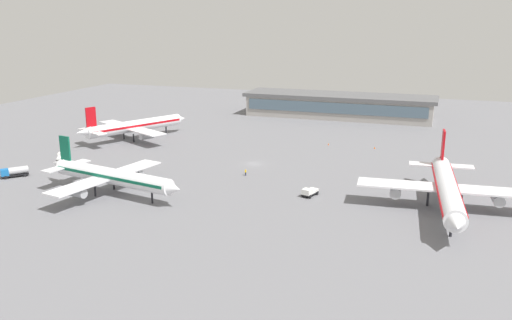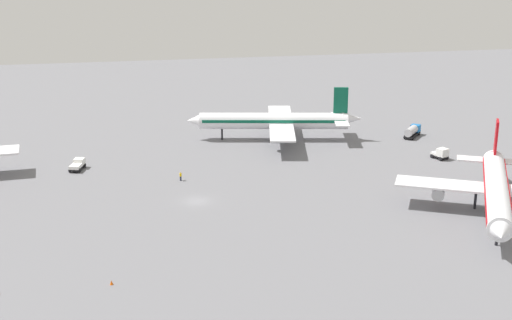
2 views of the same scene
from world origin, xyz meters
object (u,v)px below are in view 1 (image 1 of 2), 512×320
Objects in this scene: airplane_at_gate at (111,176)px; airplane_distant at (134,126)px; baggage_tug at (62,157)px; ground_crew_worker at (246,172)px; safety_cone_near_gate at (328,144)px; fuel_truck at (15,172)px; pushback_tractor at (309,192)px; safety_cone_mid_apron at (375,148)px; airplane_taxiing at (447,188)px.

airplane_distant reaches higher than airplane_at_gate.
baggage_tug reaches higher than ground_crew_worker.
airplane_distant is 30.67m from baggage_tug.
airplane_at_gate is 33.26m from ground_crew_worker.
fuel_truck is at bearing 42.21° from safety_cone_near_gate.
safety_cone_near_gate is (6.33, -50.06, -0.67)m from pushback_tractor.
safety_cone_near_gate is (-66.06, -59.92, -1.09)m from fuel_truck.
airplane_distant is 10.11× the size of baggage_tug.
safety_cone_mid_apron is (-75.01, -13.08, -4.14)m from airplane_distant.
airplane_distant is (95.57, -37.13, -0.50)m from airplane_taxiing.
safety_cone_near_gate is at bearing 172.71° from fuel_truck.
baggage_tug reaches higher than safety_cone_near_gate.
ground_crew_worker is 47.88m from safety_cone_mid_apron.
airplane_distant is at bearing 9.89° from safety_cone_mid_apron.
baggage_tug is at bearing 33.52° from safety_cone_near_gate.
safety_cone_near_gate is 1.00× the size of safety_cone_mid_apron.
airplane_taxiing reaches higher than fuel_truck.
airplane_at_gate reaches higher than baggage_tug.
airplane_taxiing is (-70.30, -13.29, 0.66)m from airplane_at_gate.
pushback_tractor is 7.93× the size of safety_cone_near_gate.
safety_cone_near_gate is at bearing -79.53° from baggage_tug.
baggage_tug is 6.15× the size of safety_cone_mid_apron.
safety_cone_mid_apron is at bearing -162.51° from airplane_taxiing.
airplane_at_gate reaches higher than safety_cone_mid_apron.
pushback_tractor reaches higher than safety_cone_mid_apron.
safety_cone_mid_apron is (-79.47, -43.24, -0.86)m from baggage_tug.
airplane_at_gate is 1.03× the size of airplane_distant.
pushback_tractor is 7.93× the size of safety_cone_mid_apron.
ground_crew_worker is at bearing 72.44° from safety_cone_near_gate.
baggage_tug is (100.02, -6.96, -3.78)m from airplane_taxiing.
fuel_truck is 10.04× the size of safety_cone_mid_apron.
pushback_tractor is 2.85× the size of ground_crew_worker.
airplane_taxiing reaches higher than pushback_tractor.
airplane_taxiing reaches higher than safety_cone_mid_apron.
fuel_truck is 1.27× the size of pushback_tractor.
airplane_at_gate is 56.39m from airplane_distant.
airplane_taxiing is at bearing -84.77° from airplane_distant.
ground_crew_worker reaches higher than safety_cone_mid_apron.
baggage_tug is at bearing -98.75° from airplane_taxiing.
ground_crew_worker is at bearing -102.02° from pushback_tractor.
baggage_tug is 0.78× the size of pushback_tractor.
airplane_distant is at bearing -102.25° from pushback_tractor.
fuel_truck is at bearing 36.75° from safety_cone_mid_apron.
pushback_tractor is 50.64m from safety_cone_mid_apron.
fuel_truck reaches higher than ground_crew_worker.
airplane_distant is 62.14× the size of safety_cone_mid_apron.
pushback_tractor is at bearing 28.79° from airplane_at_gate.
airplane_distant reaches higher than pushback_tractor.
airplane_taxiing reaches higher than baggage_tug.
airplane_at_gate is at bearing 62.11° from ground_crew_worker.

